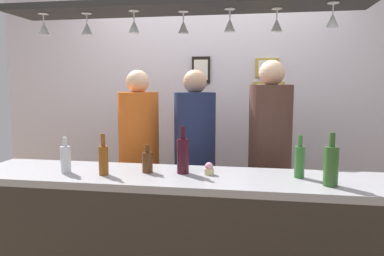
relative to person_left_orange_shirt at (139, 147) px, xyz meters
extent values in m
cube|color=silver|center=(0.51, 0.71, 0.32)|extent=(4.40, 0.06, 2.60)
cube|color=#99999E|center=(0.51, -0.74, -0.05)|extent=(2.70, 0.55, 0.04)
cube|color=black|center=(0.51, -0.69, 1.00)|extent=(2.20, 0.36, 0.04)
cylinder|color=silver|center=(-0.37, -0.74, 0.97)|extent=(0.06, 0.06, 0.00)
cylinder|color=silver|center=(-0.37, -0.74, 0.94)|extent=(0.01, 0.01, 0.06)
cone|color=silver|center=(-0.37, -0.74, 0.88)|extent=(0.07, 0.07, 0.08)
cylinder|color=silver|center=(-0.09, -0.71, 0.97)|extent=(0.06, 0.06, 0.00)
cylinder|color=silver|center=(-0.09, -0.71, 0.94)|extent=(0.01, 0.01, 0.06)
cone|color=silver|center=(-0.09, -0.71, 0.88)|extent=(0.07, 0.07, 0.08)
cylinder|color=silver|center=(0.22, -0.74, 0.97)|extent=(0.06, 0.06, 0.00)
cylinder|color=silver|center=(0.22, -0.74, 0.94)|extent=(0.01, 0.01, 0.06)
cone|color=silver|center=(0.22, -0.74, 0.88)|extent=(0.07, 0.07, 0.08)
cylinder|color=silver|center=(0.51, -0.67, 0.97)|extent=(0.06, 0.06, 0.00)
cylinder|color=silver|center=(0.51, -0.67, 0.94)|extent=(0.01, 0.01, 0.06)
cone|color=silver|center=(0.51, -0.67, 0.88)|extent=(0.07, 0.07, 0.08)
cylinder|color=silver|center=(0.80, -0.69, 0.97)|extent=(0.06, 0.06, 0.00)
cylinder|color=silver|center=(0.80, -0.69, 0.94)|extent=(0.01, 0.01, 0.06)
cone|color=silver|center=(0.80, -0.69, 0.88)|extent=(0.07, 0.07, 0.08)
cylinder|color=silver|center=(1.07, -0.66, 0.97)|extent=(0.06, 0.06, 0.00)
cylinder|color=silver|center=(1.07, -0.66, 0.94)|extent=(0.01, 0.01, 0.06)
cone|color=silver|center=(1.07, -0.66, 0.88)|extent=(0.07, 0.07, 0.08)
cylinder|color=silver|center=(1.37, -0.76, 0.97)|extent=(0.06, 0.06, 0.00)
cylinder|color=silver|center=(1.37, -0.76, 0.94)|extent=(0.01, 0.01, 0.06)
cone|color=silver|center=(1.37, -0.76, 0.88)|extent=(0.07, 0.07, 0.08)
cube|color=#2D334C|center=(0.00, 0.00, -0.59)|extent=(0.17, 0.18, 0.78)
cylinder|color=orange|center=(0.00, 0.00, 0.13)|extent=(0.34, 0.34, 0.67)
sphere|color=beige|center=(0.00, 0.00, 0.55)|extent=(0.19, 0.19, 0.19)
cube|color=#2D334C|center=(0.48, 0.00, -0.59)|extent=(0.17, 0.18, 0.77)
cylinder|color=navy|center=(0.48, 0.00, 0.13)|extent=(0.34, 0.34, 0.67)
sphere|color=tan|center=(0.48, 0.00, 0.55)|extent=(0.19, 0.19, 0.19)
cube|color=#2D334C|center=(1.09, 0.00, -0.58)|extent=(0.17, 0.18, 0.81)
cylinder|color=brown|center=(1.09, 0.00, 0.18)|extent=(0.34, 0.34, 0.70)
sphere|color=beige|center=(1.09, 0.00, 0.62)|extent=(0.20, 0.20, 0.20)
cylinder|color=silver|center=(-0.22, -0.81, 0.05)|extent=(0.06, 0.06, 0.17)
cylinder|color=silver|center=(-0.22, -0.81, 0.17)|extent=(0.03, 0.03, 0.06)
cylinder|color=#336B2D|center=(1.23, -0.69, 0.06)|extent=(0.06, 0.06, 0.19)
cylinder|color=#336B2D|center=(1.23, -0.69, 0.19)|extent=(0.03, 0.03, 0.07)
cylinder|color=#2D5623|center=(1.38, -0.84, 0.08)|extent=(0.08, 0.08, 0.22)
cylinder|color=#2D5623|center=(1.38, -0.84, 0.23)|extent=(0.03, 0.03, 0.08)
cylinder|color=#512D14|center=(0.29, -0.71, 0.03)|extent=(0.07, 0.07, 0.13)
cylinder|color=#512D14|center=(0.29, -0.71, 0.12)|extent=(0.03, 0.03, 0.05)
cylinder|color=#380F19|center=(0.52, -0.70, 0.08)|extent=(0.08, 0.08, 0.22)
cylinder|color=#380F19|center=(0.52, -0.70, 0.23)|extent=(0.03, 0.03, 0.08)
cylinder|color=brown|center=(0.04, -0.82, 0.06)|extent=(0.06, 0.06, 0.18)
cylinder|color=brown|center=(0.04, -0.82, 0.19)|extent=(0.03, 0.03, 0.08)
cylinder|color=beige|center=(0.68, -0.70, -0.01)|extent=(0.06, 0.06, 0.04)
sphere|color=pink|center=(0.68, -0.70, 0.02)|extent=(0.05, 0.05, 0.05)
cube|color=black|center=(0.44, 0.67, 0.67)|extent=(0.18, 0.02, 0.26)
cube|color=white|center=(0.44, 0.66, 0.67)|extent=(0.14, 0.01, 0.20)
cube|color=#B29338|center=(1.08, 0.67, 0.69)|extent=(0.22, 0.02, 0.18)
cube|color=white|center=(1.08, 0.66, 0.69)|extent=(0.17, 0.01, 0.14)
cube|color=#B29338|center=(1.10, 0.67, 0.47)|extent=(0.30, 0.02, 0.18)
cube|color=white|center=(1.10, 0.66, 0.47)|extent=(0.23, 0.01, 0.14)
camera|label=1|loc=(0.94, -2.88, 0.53)|focal=33.44mm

